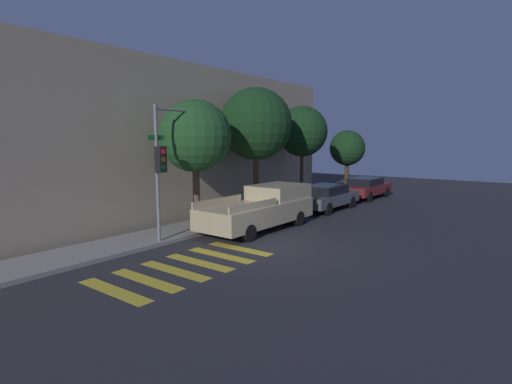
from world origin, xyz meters
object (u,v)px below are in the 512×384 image
(sedan_near_corner, at_px, (326,197))
(tree_behind_truck, at_px, (347,148))
(sedan_middle, at_px, (366,187))
(tree_midblock, at_px, (256,124))
(pickup_truck, at_px, (262,208))
(tree_near_corner, at_px, (195,137))
(traffic_light_pole, at_px, (170,151))
(tree_far_end, at_px, (302,132))

(sedan_near_corner, distance_m, tree_behind_truck, 7.33)
(sedan_middle, relative_size, tree_midblock, 0.75)
(pickup_truck, bearing_deg, tree_midblock, 42.79)
(sedan_near_corner, relative_size, tree_behind_truck, 1.03)
(tree_behind_truck, bearing_deg, pickup_truck, -171.35)
(sedan_near_corner, relative_size, tree_near_corner, 0.85)
(traffic_light_pole, distance_m, pickup_truck, 4.71)
(sedan_middle, bearing_deg, tree_near_corner, 171.87)
(pickup_truck, xyz_separation_m, tree_midblock, (2.04, 1.89, 3.57))
(sedan_near_corner, distance_m, tree_near_corner, 8.55)
(traffic_light_pole, relative_size, tree_far_end, 0.88)
(pickup_truck, xyz_separation_m, sedan_near_corner, (5.75, 0.00, -0.17))
(traffic_light_pole, bearing_deg, tree_near_corner, 18.53)
(sedan_near_corner, bearing_deg, traffic_light_pole, 172.45)
(pickup_truck, height_order, sedan_middle, pickup_truck)
(traffic_light_pole, relative_size, tree_behind_truck, 1.12)
(tree_midblock, relative_size, tree_far_end, 1.10)
(tree_near_corner, height_order, tree_behind_truck, tree_near_corner)
(pickup_truck, relative_size, tree_far_end, 1.00)
(pickup_truck, height_order, tree_behind_truck, tree_behind_truck)
(tree_near_corner, xyz_separation_m, tree_far_end, (8.32, -0.00, 0.34))
(sedan_middle, distance_m, tree_behind_truck, 3.30)
(tree_far_end, bearing_deg, tree_near_corner, 180.00)
(tree_near_corner, height_order, tree_midblock, tree_midblock)
(traffic_light_pole, distance_m, tree_midblock, 5.99)
(sedan_middle, bearing_deg, tree_behind_truck, 58.42)
(sedan_near_corner, height_order, tree_midblock, tree_midblock)
(sedan_middle, height_order, tree_near_corner, tree_near_corner)
(tree_midblock, distance_m, tree_far_end, 4.31)
(traffic_light_pole, bearing_deg, tree_behind_truck, 2.18)
(traffic_light_pole, xyz_separation_m, tree_near_corner, (1.84, 0.62, 0.51))
(tree_midblock, height_order, tree_behind_truck, tree_midblock)
(pickup_truck, height_order, tree_near_corner, tree_near_corner)
(tree_near_corner, bearing_deg, tree_far_end, -0.00)
(sedan_middle, relative_size, tree_near_corner, 0.87)
(tree_midblock, bearing_deg, tree_far_end, -0.00)
(traffic_light_pole, relative_size, pickup_truck, 0.87)
(traffic_light_pole, height_order, tree_near_corner, tree_near_corner)
(sedan_near_corner, bearing_deg, tree_far_end, 72.71)
(tree_near_corner, bearing_deg, tree_midblock, 0.00)
(sedan_middle, distance_m, tree_midblock, 10.11)
(tree_midblock, bearing_deg, sedan_middle, -11.59)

